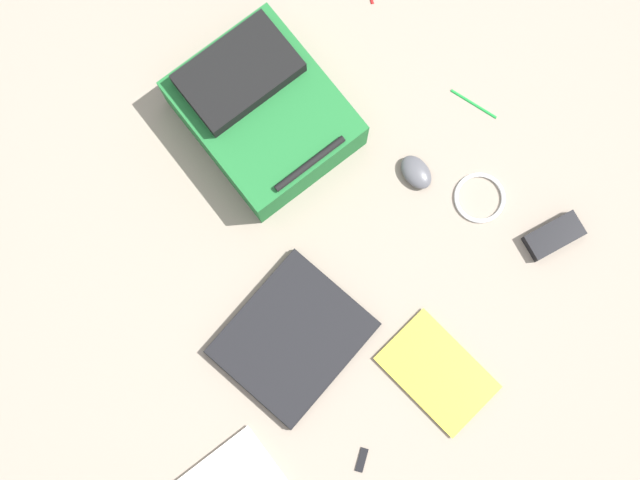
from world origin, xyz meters
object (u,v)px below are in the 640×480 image
Objects in this scene: laptop at (293,338)px; book_comic at (437,372)px; pen_black at (474,104)px; cable_coil at (480,198)px; backpack at (262,110)px; computer_mouse at (416,172)px; power_brick at (554,236)px; usb_stick at (362,460)px.

laptop is 0.35m from book_comic.
laptop reaches higher than pen_black.
book_comic is 0.67m from pen_black.
cable_coil is (-0.32, -0.30, -0.00)m from book_comic.
backpack reaches higher than cable_coil.
cable_coil is (-0.10, 0.13, -0.01)m from computer_mouse.
cable_coil is (-0.57, -0.05, -0.01)m from laptop.
laptop is 0.50m from computer_mouse.
backpack is 3.08× the size of power_brick.
cable_coil is 0.20m from power_brick.
computer_mouse is at bearing 127.82° from backpack.
backpack is 0.75m from book_comic.
laptop is 1.35× the size of book_comic.
book_comic is at bearing 48.98° from pen_black.
pen_black is (-0.47, 0.24, -0.07)m from backpack.
backpack reaches higher than book_comic.
backpack is 7.71× the size of usb_stick.
backpack is 1.08× the size of laptop.
power_brick is at bearing -163.49° from usb_stick.
laptop is 3.11× the size of cable_coil.
laptop is 0.33m from usb_stick.
usb_stick is (0.58, 0.37, -0.00)m from cable_coil.
laptop reaches higher than usb_stick.
laptop is at bearing -92.00° from usb_stick.
power_brick reaches higher than pen_black.
power_brick is 2.50× the size of usb_stick.
pen_black is 0.91m from usb_stick.
cable_coil is at bearing -147.11° from usb_stick.
pen_black is (-0.02, -0.38, -0.01)m from power_brick.
usb_stick is at bearing 88.00° from laptop.
cable_coil is at bearing -60.96° from power_brick.
backpack reaches higher than pen_black.
cable_coil is 2.29× the size of usb_stick.
backpack is at bearing -88.00° from book_comic.
power_brick is at bearing 125.30° from backpack.
book_comic is (-0.25, 0.25, -0.01)m from laptop.
power_brick is (-0.20, 0.31, -0.00)m from computer_mouse.
computer_mouse reaches higher than book_comic.
backpack is 1.46× the size of book_comic.
usb_stick is at bearing 16.51° from power_brick.
cable_coil is at bearing 127.50° from backpack.
cable_coil is at bearing 59.70° from pen_black.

